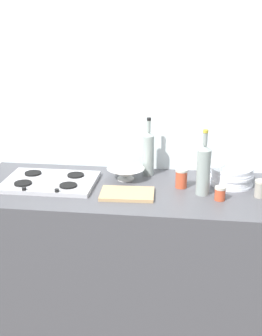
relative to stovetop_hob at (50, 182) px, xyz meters
The scene contains 12 objects.
ground_plane 1.03m from the stovetop_hob, ahead, with size 6.00×6.00×0.00m, color #47423D.
counter_block 0.66m from the stovetop_hob, ahead, with size 1.80×0.70×0.90m, color #4C4C51.
backsplash_panel 0.64m from the stovetop_hob, 38.36° to the left, with size 1.90×0.06×2.31m, color silver.
stovetop_hob is the anchor object (origin of this frame).
plate_stack 1.03m from the stovetop_hob, ahead, with size 0.24×0.24×0.11m.
wine_bottle_leftmost 0.60m from the stovetop_hob, 22.54° to the left, with size 0.07×0.07×0.35m.
wine_bottle_mid_left 0.87m from the stovetop_hob, ahead, with size 0.07×0.07×0.36m.
mixing_bowl 0.44m from the stovetop_hob, 16.74° to the left, with size 0.22×0.22×0.07m.
condiment_jar_front 0.75m from the stovetop_hob, ahead, with size 0.07×0.07×0.11m.
condiment_jar_rear 1.16m from the stovetop_hob, ahead, with size 0.06×0.06×0.09m.
condiment_jar_spare 0.95m from the stovetop_hob, ahead, with size 0.06×0.06×0.07m.
cutting_board 0.47m from the stovetop_hob, 13.94° to the right, with size 0.28×0.19×0.02m, color tan.
Camera 1 is at (0.29, -2.27, 1.81)m, focal length 47.41 mm.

